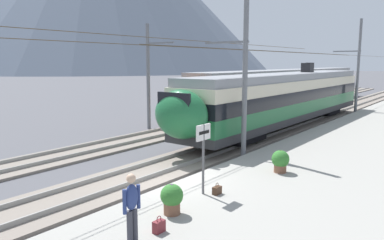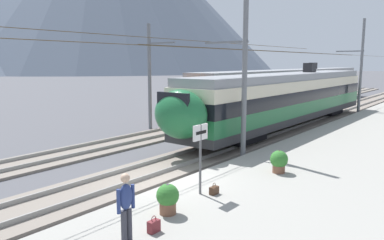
{
  "view_description": "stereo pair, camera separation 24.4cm",
  "coord_description": "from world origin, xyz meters",
  "px_view_note": "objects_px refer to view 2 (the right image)",
  "views": [
    {
      "loc": [
        -10.04,
        -8.97,
        4.62
      ],
      "look_at": [
        5.04,
        2.61,
        1.68
      ],
      "focal_mm": 35.12,
      "sensor_mm": 36.0,
      "label": 1
    },
    {
      "loc": [
        -9.89,
        -9.16,
        4.62
      ],
      "look_at": [
        5.04,
        2.61,
        1.68
      ],
      "focal_mm": 35.12,
      "sensor_mm": 36.0,
      "label": 2
    }
  ],
  "objects_px": {
    "catenary_mast_mid": "(241,77)",
    "passenger_walking": "(126,204)",
    "train_near_platform": "(286,97)",
    "potted_plant_by_shelter": "(279,160)",
    "catenary_mast_far_side": "(151,74)",
    "handbag_beside_passenger": "(154,226)",
    "platform_sign": "(200,143)",
    "catenary_mast_east": "(359,66)",
    "train_far_track": "(292,85)",
    "potted_plant_platform_edge": "(168,197)",
    "handbag_near_sign": "(214,190)"
  },
  "relations": [
    {
      "from": "handbag_beside_passenger",
      "to": "potted_plant_platform_edge",
      "type": "bearing_deg",
      "value": 24.63
    },
    {
      "from": "train_near_platform",
      "to": "catenary_mast_mid",
      "type": "height_order",
      "value": "catenary_mast_mid"
    },
    {
      "from": "train_near_platform",
      "to": "potted_plant_by_shelter",
      "type": "relative_size",
      "value": 27.85
    },
    {
      "from": "train_near_platform",
      "to": "train_far_track",
      "type": "distance_m",
      "value": 14.08
    },
    {
      "from": "handbag_beside_passenger",
      "to": "potted_plant_by_shelter",
      "type": "relative_size",
      "value": 0.5
    },
    {
      "from": "platform_sign",
      "to": "potted_plant_platform_edge",
      "type": "distance_m",
      "value": 2.21
    },
    {
      "from": "platform_sign",
      "to": "handbag_beside_passenger",
      "type": "xyz_separation_m",
      "value": [
        -2.93,
        -0.75,
        -1.51
      ]
    },
    {
      "from": "potted_plant_by_shelter",
      "to": "potted_plant_platform_edge",
      "type": "bearing_deg",
      "value": 172.92
    },
    {
      "from": "catenary_mast_far_side",
      "to": "platform_sign",
      "type": "bearing_deg",
      "value": -129.59
    },
    {
      "from": "platform_sign",
      "to": "potted_plant_platform_edge",
      "type": "xyz_separation_m",
      "value": [
        -1.85,
        -0.26,
        -1.18
      ]
    },
    {
      "from": "potted_plant_by_shelter",
      "to": "catenary_mast_east",
      "type": "bearing_deg",
      "value": 7.58
    },
    {
      "from": "catenary_mast_mid",
      "to": "train_far_track",
      "type": "bearing_deg",
      "value": 17.8
    },
    {
      "from": "catenary_mast_mid",
      "to": "potted_plant_platform_edge",
      "type": "height_order",
      "value": "catenary_mast_mid"
    },
    {
      "from": "catenary_mast_east",
      "to": "platform_sign",
      "type": "distance_m",
      "value": 25.63
    },
    {
      "from": "catenary_mast_mid",
      "to": "catenary_mast_far_side",
      "type": "height_order",
      "value": "catenary_mast_mid"
    },
    {
      "from": "catenary_mast_east",
      "to": "passenger_walking",
      "type": "distance_m",
      "value": 29.44
    },
    {
      "from": "catenary_mast_far_side",
      "to": "handbag_beside_passenger",
      "type": "bearing_deg",
      "value": -135.61
    },
    {
      "from": "catenary_mast_mid",
      "to": "potted_plant_by_shelter",
      "type": "height_order",
      "value": "catenary_mast_mid"
    },
    {
      "from": "catenary_mast_east",
      "to": "catenary_mast_mid",
      "type": "bearing_deg",
      "value": 179.96
    },
    {
      "from": "catenary_mast_mid",
      "to": "handbag_beside_passenger",
      "type": "distance_m",
      "value": 9.66
    },
    {
      "from": "catenary_mast_east",
      "to": "catenary_mast_far_side",
      "type": "distance_m",
      "value": 18.69
    },
    {
      "from": "train_far_track",
      "to": "handbag_near_sign",
      "type": "height_order",
      "value": "train_far_track"
    },
    {
      "from": "platform_sign",
      "to": "handbag_near_sign",
      "type": "xyz_separation_m",
      "value": [
        0.25,
        -0.37,
        -1.54
      ]
    },
    {
      "from": "train_near_platform",
      "to": "train_far_track",
      "type": "height_order",
      "value": "same"
    },
    {
      "from": "catenary_mast_far_side",
      "to": "potted_plant_platform_edge",
      "type": "relative_size",
      "value": 56.32
    },
    {
      "from": "catenary_mast_mid",
      "to": "platform_sign",
      "type": "xyz_separation_m",
      "value": [
        -5.7,
        -1.95,
        -1.89
      ]
    },
    {
      "from": "passenger_walking",
      "to": "potted_plant_platform_edge",
      "type": "distance_m",
      "value": 1.95
    },
    {
      "from": "potted_plant_platform_edge",
      "to": "passenger_walking",
      "type": "bearing_deg",
      "value": -168.57
    },
    {
      "from": "potted_plant_by_shelter",
      "to": "catenary_mast_far_side",
      "type": "bearing_deg",
      "value": 65.8
    },
    {
      "from": "catenary_mast_east",
      "to": "potted_plant_by_shelter",
      "type": "relative_size",
      "value": 56.14
    },
    {
      "from": "passenger_walking",
      "to": "potted_plant_platform_edge",
      "type": "height_order",
      "value": "passenger_walking"
    },
    {
      "from": "catenary_mast_mid",
      "to": "passenger_walking",
      "type": "distance_m",
      "value": 10.11
    },
    {
      "from": "train_near_platform",
      "to": "handbag_near_sign",
      "type": "relative_size",
      "value": 63.88
    },
    {
      "from": "passenger_walking",
      "to": "handbag_near_sign",
      "type": "bearing_deg",
      "value": 3.82
    },
    {
      "from": "handbag_beside_passenger",
      "to": "platform_sign",
      "type": "bearing_deg",
      "value": 14.42
    },
    {
      "from": "catenary_mast_east",
      "to": "handbag_beside_passenger",
      "type": "xyz_separation_m",
      "value": [
        -28.39,
        -2.69,
        -3.71
      ]
    },
    {
      "from": "train_far_track",
      "to": "catenary_mast_far_side",
      "type": "bearing_deg",
      "value": 173.99
    },
    {
      "from": "train_near_platform",
      "to": "handbag_beside_passenger",
      "type": "bearing_deg",
      "value": -165.59
    },
    {
      "from": "platform_sign",
      "to": "handbag_beside_passenger",
      "type": "distance_m",
      "value": 3.38
    },
    {
      "from": "catenary_mast_far_side",
      "to": "handbag_near_sign",
      "type": "distance_m",
      "value": 14.89
    },
    {
      "from": "train_far_track",
      "to": "catenary_mast_far_side",
      "type": "height_order",
      "value": "catenary_mast_far_side"
    },
    {
      "from": "catenary_mast_mid",
      "to": "passenger_walking",
      "type": "bearing_deg",
      "value": -164.66
    },
    {
      "from": "passenger_walking",
      "to": "potted_plant_by_shelter",
      "type": "height_order",
      "value": "passenger_walking"
    },
    {
      "from": "catenary_mast_east",
      "to": "potted_plant_platform_edge",
      "type": "xyz_separation_m",
      "value": [
        -27.31,
        -2.19,
        -3.38
      ]
    },
    {
      "from": "catenary_mast_east",
      "to": "catenary_mast_far_side",
      "type": "height_order",
      "value": "catenary_mast_east"
    },
    {
      "from": "passenger_walking",
      "to": "potted_plant_platform_edge",
      "type": "xyz_separation_m",
      "value": [
        1.86,
        0.38,
        -0.46
      ]
    },
    {
      "from": "catenary_mast_mid",
      "to": "handbag_near_sign",
      "type": "xyz_separation_m",
      "value": [
        -5.45,
        -2.32,
        -3.43
      ]
    },
    {
      "from": "train_near_platform",
      "to": "potted_plant_platform_edge",
      "type": "relative_size",
      "value": 27.94
    },
    {
      "from": "handbag_beside_passenger",
      "to": "potted_plant_by_shelter",
      "type": "height_order",
      "value": "potted_plant_by_shelter"
    },
    {
      "from": "train_far_track",
      "to": "catenary_mast_east",
      "type": "distance_m",
      "value": 7.87
    }
  ]
}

